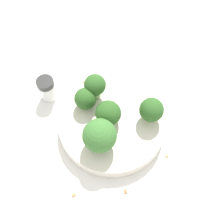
# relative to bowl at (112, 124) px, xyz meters

# --- Properties ---
(ground_plane) EXTENTS (3.00, 3.00, 0.00)m
(ground_plane) POSITION_rel_bowl_xyz_m (0.00, 0.00, -0.02)
(ground_plane) COLOR white
(bowl) EXTENTS (0.20, 0.20, 0.03)m
(bowl) POSITION_rel_bowl_xyz_m (0.00, 0.00, 0.00)
(bowl) COLOR silver
(bowl) RESTS_ON ground_plane
(broccoli_floret_0) EXTENTS (0.04, 0.04, 0.06)m
(broccoli_floret_0) POSITION_rel_bowl_xyz_m (-0.05, -0.04, 0.05)
(broccoli_floret_0) COLOR #84AD66
(broccoli_floret_0) RESTS_ON bowl
(broccoli_floret_1) EXTENTS (0.05, 0.05, 0.05)m
(broccoli_floret_1) POSITION_rel_bowl_xyz_m (-0.00, -0.01, 0.04)
(broccoli_floret_1) COLOR #8EB770
(broccoli_floret_1) RESTS_ON bowl
(broccoli_floret_2) EXTENTS (0.06, 0.06, 0.07)m
(broccoli_floret_2) POSITION_rel_bowl_xyz_m (0.05, -0.02, 0.05)
(broccoli_floret_2) COLOR #8EB770
(broccoli_floret_2) RESTS_ON bowl
(broccoli_floret_3) EXTENTS (0.04, 0.04, 0.06)m
(broccoli_floret_3) POSITION_rel_bowl_xyz_m (-0.01, 0.07, 0.05)
(broccoli_floret_3) COLOR #8EB770
(broccoli_floret_3) RESTS_ON bowl
(broccoli_floret_4) EXTENTS (0.04, 0.04, 0.05)m
(broccoli_floret_4) POSITION_rel_bowl_xyz_m (-0.03, -0.05, 0.04)
(broccoli_floret_4) COLOR #84AD66
(broccoli_floret_4) RESTS_ON bowl
(pepper_shaker) EXTENTS (0.03, 0.03, 0.06)m
(pepper_shaker) POSITION_rel_bowl_xyz_m (-0.06, -0.14, 0.01)
(pepper_shaker) COLOR silver
(pepper_shaker) RESTS_ON ground_plane
(almond_crumb_0) EXTENTS (0.01, 0.01, 0.01)m
(almond_crumb_0) POSITION_rel_bowl_xyz_m (-0.10, -0.07, -0.01)
(almond_crumb_0) COLOR olive
(almond_crumb_0) RESTS_ON ground_plane
(almond_crumb_1) EXTENTS (0.01, 0.01, 0.01)m
(almond_crumb_1) POSITION_rel_bowl_xyz_m (0.05, 0.11, -0.01)
(almond_crumb_1) COLOR tan
(almond_crumb_1) RESTS_ON ground_plane
(almond_crumb_2) EXTENTS (0.01, 0.01, 0.01)m
(almond_crumb_2) POSITION_rel_bowl_xyz_m (0.14, -0.06, -0.01)
(almond_crumb_2) COLOR #AD7F4C
(almond_crumb_2) RESTS_ON ground_plane
(almond_crumb_3) EXTENTS (0.01, 0.01, 0.01)m
(almond_crumb_3) POSITION_rel_bowl_xyz_m (0.12, 0.03, -0.01)
(almond_crumb_3) COLOR olive
(almond_crumb_3) RESTS_ON ground_plane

